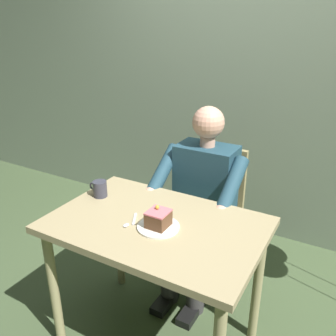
{
  "coord_description": "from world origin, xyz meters",
  "views": [
    {
      "loc": [
        -0.79,
        1.28,
        1.66
      ],
      "look_at": [
        -0.01,
        -0.1,
        1.01
      ],
      "focal_mm": 38.14,
      "sensor_mm": 36.0,
      "label": 1
    }
  ],
  "objects_px": {
    "dessert_spoon": "(130,222)",
    "cake_slice": "(158,218)",
    "seated_person": "(200,202)",
    "coffee_cup": "(100,188)",
    "chair": "(210,209)",
    "dining_table": "(156,240)"
  },
  "relations": [
    {
      "from": "coffee_cup",
      "to": "dessert_spoon",
      "type": "bearing_deg",
      "value": 153.61
    },
    {
      "from": "chair",
      "to": "cake_slice",
      "type": "bearing_deg",
      "value": 92.96
    },
    {
      "from": "seated_person",
      "to": "cake_slice",
      "type": "height_order",
      "value": "seated_person"
    },
    {
      "from": "chair",
      "to": "cake_slice",
      "type": "height_order",
      "value": "chair"
    },
    {
      "from": "seated_person",
      "to": "coffee_cup",
      "type": "height_order",
      "value": "seated_person"
    },
    {
      "from": "cake_slice",
      "to": "dessert_spoon",
      "type": "bearing_deg",
      "value": 12.29
    },
    {
      "from": "chair",
      "to": "seated_person",
      "type": "distance_m",
      "value": 0.22
    },
    {
      "from": "dining_table",
      "to": "dessert_spoon",
      "type": "distance_m",
      "value": 0.16
    },
    {
      "from": "seated_person",
      "to": "dessert_spoon",
      "type": "relative_size",
      "value": 8.67
    },
    {
      "from": "chair",
      "to": "coffee_cup",
      "type": "bearing_deg",
      "value": 55.86
    },
    {
      "from": "dining_table",
      "to": "chair",
      "type": "xyz_separation_m",
      "value": [
        0.0,
        -0.69,
        -0.16
      ]
    },
    {
      "from": "dessert_spoon",
      "to": "chair",
      "type": "bearing_deg",
      "value": -97.72
    },
    {
      "from": "chair",
      "to": "coffee_cup",
      "type": "xyz_separation_m",
      "value": [
        0.41,
        0.61,
        0.31
      ]
    },
    {
      "from": "coffee_cup",
      "to": "dining_table",
      "type": "bearing_deg",
      "value": 168.46
    },
    {
      "from": "cake_slice",
      "to": "dessert_spoon",
      "type": "height_order",
      "value": "cake_slice"
    },
    {
      "from": "dining_table",
      "to": "chair",
      "type": "distance_m",
      "value": 0.71
    },
    {
      "from": "chair",
      "to": "seated_person",
      "type": "height_order",
      "value": "seated_person"
    },
    {
      "from": "cake_slice",
      "to": "chair",
      "type": "bearing_deg",
      "value": -87.04
    },
    {
      "from": "seated_person",
      "to": "dessert_spoon",
      "type": "bearing_deg",
      "value": 80.01
    },
    {
      "from": "dessert_spoon",
      "to": "coffee_cup",
      "type": "bearing_deg",
      "value": -26.39
    },
    {
      "from": "cake_slice",
      "to": "coffee_cup",
      "type": "distance_m",
      "value": 0.47
    },
    {
      "from": "dessert_spoon",
      "to": "cake_slice",
      "type": "bearing_deg",
      "value": -167.71
    }
  ]
}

